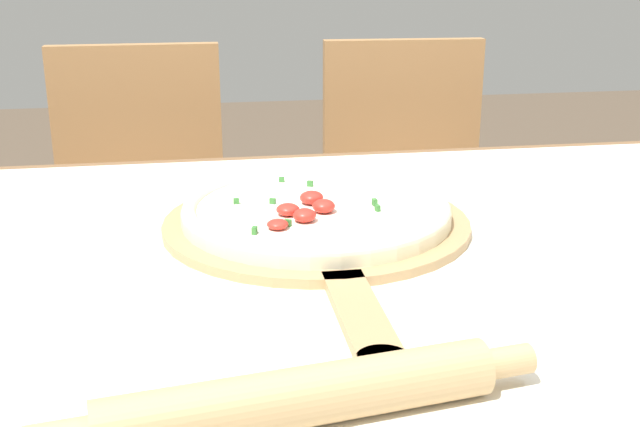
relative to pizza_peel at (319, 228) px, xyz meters
name	(u,v)px	position (x,y,z in m)	size (l,w,h in m)	color
dining_table	(351,324)	(0.03, -0.06, -0.11)	(1.39, 0.99, 0.74)	brown
towel_cloth	(352,250)	(0.03, -0.06, -0.01)	(1.31, 0.91, 0.00)	white
pizza_peel	(319,228)	(0.00, 0.00, 0.00)	(0.40, 0.61, 0.01)	tan
pizza	(316,210)	(0.00, 0.02, 0.02)	(0.35, 0.35, 0.04)	beige
rolling_pin	(300,397)	(-0.08, -0.43, 0.02)	(0.40, 0.09, 0.05)	tan
chair_left	(142,218)	(-0.28, 0.79, -0.24)	(0.40, 0.40, 0.90)	#A37547
chair_right	(407,204)	(0.34, 0.79, -0.24)	(0.42, 0.42, 0.90)	#A37547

